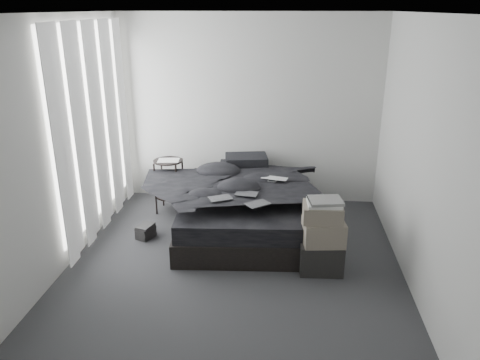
# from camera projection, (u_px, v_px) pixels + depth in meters

# --- Properties ---
(floor) EXTENTS (3.60, 4.20, 0.01)m
(floor) POSITION_uv_depth(u_px,v_px,m) (232.00, 272.00, 4.97)
(floor) COLOR #2F3032
(floor) RESTS_ON ground
(ceiling) EXTENTS (3.60, 4.20, 0.01)m
(ceiling) POSITION_uv_depth(u_px,v_px,m) (231.00, 13.00, 4.07)
(ceiling) COLOR white
(ceiling) RESTS_ON ground
(wall_back) EXTENTS (3.60, 0.01, 2.60)m
(wall_back) POSITION_uv_depth(u_px,v_px,m) (249.00, 111.00, 6.48)
(wall_back) COLOR beige
(wall_back) RESTS_ON ground
(wall_front) EXTENTS (3.60, 0.01, 2.60)m
(wall_front) POSITION_uv_depth(u_px,v_px,m) (187.00, 269.00, 2.56)
(wall_front) COLOR beige
(wall_front) RESTS_ON ground
(wall_left) EXTENTS (0.01, 4.20, 2.60)m
(wall_left) POSITION_uv_depth(u_px,v_px,m) (54.00, 150.00, 4.69)
(wall_left) COLOR beige
(wall_left) RESTS_ON ground
(wall_right) EXTENTS (0.01, 4.20, 2.60)m
(wall_right) POSITION_uv_depth(u_px,v_px,m) (423.00, 161.00, 4.35)
(wall_right) COLOR beige
(wall_right) RESTS_ON ground
(window_left) EXTENTS (0.02, 2.00, 2.30)m
(window_left) POSITION_uv_depth(u_px,v_px,m) (91.00, 124.00, 5.51)
(window_left) COLOR white
(window_left) RESTS_ON wall_left
(curtain_left) EXTENTS (0.06, 2.12, 2.48)m
(curtain_left) POSITION_uv_depth(u_px,v_px,m) (96.00, 130.00, 5.53)
(curtain_left) COLOR white
(curtain_left) RESTS_ON wall_left
(bed) EXTENTS (1.64, 2.09, 0.27)m
(bed) POSITION_uv_depth(u_px,v_px,m) (243.00, 220.00, 5.88)
(bed) COLOR black
(bed) RESTS_ON floor
(mattress) EXTENTS (1.58, 2.03, 0.21)m
(mattress) POSITION_uv_depth(u_px,v_px,m) (243.00, 202.00, 5.79)
(mattress) COLOR black
(mattress) RESTS_ON bed
(duvet) EXTENTS (1.58, 1.80, 0.23)m
(duvet) POSITION_uv_depth(u_px,v_px,m) (243.00, 187.00, 5.67)
(duvet) COLOR black
(duvet) RESTS_ON mattress
(pillow_lower) EXTENTS (0.63, 0.44, 0.14)m
(pillow_lower) POSITION_uv_depth(u_px,v_px,m) (241.00, 169.00, 6.46)
(pillow_lower) COLOR black
(pillow_lower) RESTS_ON mattress
(pillow_upper) EXTENTS (0.62, 0.48, 0.13)m
(pillow_upper) POSITION_uv_depth(u_px,v_px,m) (246.00, 160.00, 6.39)
(pillow_upper) COLOR black
(pillow_upper) RESTS_ON pillow_lower
(laptop) EXTENTS (0.36, 0.28, 0.03)m
(laptop) POSITION_uv_depth(u_px,v_px,m) (274.00, 174.00, 5.70)
(laptop) COLOR silver
(laptop) RESTS_ON duvet
(comic_a) EXTENTS (0.30, 0.26, 0.01)m
(comic_a) POSITION_uv_depth(u_px,v_px,m) (220.00, 192.00, 5.18)
(comic_a) COLOR black
(comic_a) RESTS_ON duvet
(comic_b) EXTENTS (0.27, 0.20, 0.01)m
(comic_b) POSITION_uv_depth(u_px,v_px,m) (247.00, 187.00, 5.31)
(comic_b) COLOR black
(comic_b) RESTS_ON duvet
(comic_c) EXTENTS (0.30, 0.29, 0.01)m
(comic_c) POSITION_uv_depth(u_px,v_px,m) (258.00, 197.00, 5.03)
(comic_c) COLOR black
(comic_c) RESTS_ON duvet
(side_stand) EXTENTS (0.41, 0.41, 0.72)m
(side_stand) POSITION_uv_depth(u_px,v_px,m) (169.00, 186.00, 6.36)
(side_stand) COLOR black
(side_stand) RESTS_ON floor
(papers) EXTENTS (0.30, 0.24, 0.01)m
(papers) POSITION_uv_depth(u_px,v_px,m) (168.00, 161.00, 6.22)
(papers) COLOR white
(papers) RESTS_ON side_stand
(floor_books) EXTENTS (0.23, 0.26, 0.16)m
(floor_books) POSITION_uv_depth(u_px,v_px,m) (146.00, 232.00, 5.69)
(floor_books) COLOR black
(floor_books) RESTS_ON floor
(box_lower) EXTENTS (0.47, 0.38, 0.33)m
(box_lower) POSITION_uv_depth(u_px,v_px,m) (321.00, 256.00, 4.96)
(box_lower) COLOR black
(box_lower) RESTS_ON floor
(box_mid) EXTENTS (0.46, 0.38, 0.25)m
(box_mid) POSITION_uv_depth(u_px,v_px,m) (323.00, 232.00, 4.85)
(box_mid) COLOR #6E6557
(box_mid) RESTS_ON box_lower
(box_upper) EXTENTS (0.40, 0.32, 0.18)m
(box_upper) POSITION_uv_depth(u_px,v_px,m) (323.00, 213.00, 4.78)
(box_upper) COLOR #6E6557
(box_upper) RESTS_ON box_mid
(art_book_white) EXTENTS (0.36, 0.29, 0.03)m
(art_book_white) POSITION_uv_depth(u_px,v_px,m) (324.00, 203.00, 4.75)
(art_book_white) COLOR silver
(art_book_white) RESTS_ON box_upper
(art_book_snake) EXTENTS (0.37, 0.31, 0.03)m
(art_book_snake) POSITION_uv_depth(u_px,v_px,m) (326.00, 201.00, 4.73)
(art_book_snake) COLOR silver
(art_book_snake) RESTS_ON art_book_white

